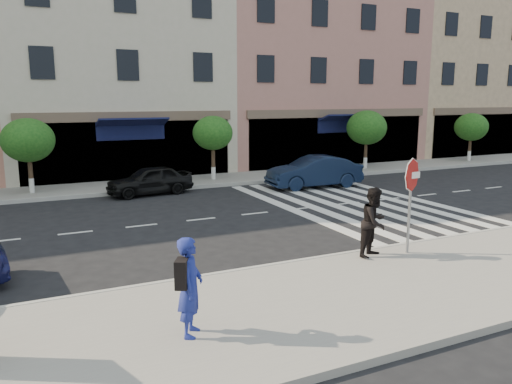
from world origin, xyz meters
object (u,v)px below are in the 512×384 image
Objects in this scene: car_far_mid at (150,180)px; car_far_right at (314,172)px; stop_sign at (411,184)px; walker at (374,222)px; photographer at (190,287)px.

car_far_right reaches higher than car_far_mid.
stop_sign is at bearing 11.37° from car_far_mid.
car_far_mid is at bearing 80.10° from walker.
photographer is 0.39× the size of car_far_right.
car_far_right is (9.65, 11.68, -0.27)m from photographer.
stop_sign is 1.32m from walker.
car_far_mid is at bearing 18.17° from photographer.
stop_sign is 10.40m from car_far_right.
stop_sign is 1.45× the size of photographer.
walker reaches higher than photographer.
stop_sign reaches higher than walker.
walker reaches higher than car_far_right.
car_far_right is at bearing 67.09° from stop_sign.
photographer is at bearing -35.47° from car_far_right.
stop_sign is 1.40× the size of walker.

